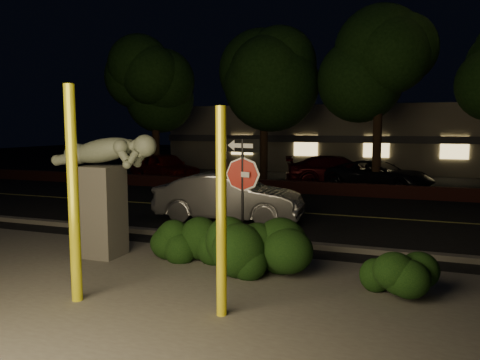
{
  "coord_description": "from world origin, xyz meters",
  "views": [
    {
      "loc": [
        3.81,
        -7.26,
        2.7
      ],
      "look_at": [
        0.49,
        1.84,
        1.6
      ],
      "focal_mm": 35.0,
      "sensor_mm": 36.0,
      "label": 1
    }
  ],
  "objects_px": {
    "signpost": "(243,175)",
    "silver_sedan": "(229,197)",
    "sculpture": "(104,182)",
    "parked_car_dark": "(378,175)",
    "yellow_pole_left": "(73,195)",
    "yellow_pole_right": "(221,214)",
    "parked_car_red": "(164,167)",
    "parked_car_darkred": "(338,171)"
  },
  "relations": [
    {
      "from": "signpost",
      "to": "silver_sedan",
      "type": "relative_size",
      "value": 0.59
    },
    {
      "from": "sculpture",
      "to": "parked_car_dark",
      "type": "height_order",
      "value": "sculpture"
    },
    {
      "from": "yellow_pole_left",
      "to": "silver_sedan",
      "type": "height_order",
      "value": "yellow_pole_left"
    },
    {
      "from": "silver_sedan",
      "to": "parked_car_dark",
      "type": "relative_size",
      "value": 0.92
    },
    {
      "from": "yellow_pole_left",
      "to": "yellow_pole_right",
      "type": "height_order",
      "value": "yellow_pole_left"
    },
    {
      "from": "sculpture",
      "to": "silver_sedan",
      "type": "height_order",
      "value": "sculpture"
    },
    {
      "from": "yellow_pole_right",
      "to": "sculpture",
      "type": "bearing_deg",
      "value": 149.52
    },
    {
      "from": "yellow_pole_left",
      "to": "sculpture",
      "type": "xyz_separation_m",
      "value": [
        -1.12,
        2.27,
        -0.09
      ]
    },
    {
      "from": "yellow_pole_right",
      "to": "parked_car_red",
      "type": "relative_size",
      "value": 0.7
    },
    {
      "from": "yellow_pole_right",
      "to": "silver_sedan",
      "type": "bearing_deg",
      "value": 110.57
    },
    {
      "from": "signpost",
      "to": "parked_car_dark",
      "type": "distance_m",
      "value": 12.18
    },
    {
      "from": "signpost",
      "to": "parked_car_darkred",
      "type": "relative_size",
      "value": 0.52
    },
    {
      "from": "yellow_pole_left",
      "to": "silver_sedan",
      "type": "relative_size",
      "value": 0.79
    },
    {
      "from": "yellow_pole_right",
      "to": "signpost",
      "type": "xyz_separation_m",
      "value": [
        -0.68,
        2.78,
        0.26
      ]
    },
    {
      "from": "sculpture",
      "to": "parked_car_dark",
      "type": "distance_m",
      "value": 13.59
    },
    {
      "from": "yellow_pole_right",
      "to": "parked_car_darkred",
      "type": "distance_m",
      "value": 15.58
    },
    {
      "from": "signpost",
      "to": "yellow_pole_right",
      "type": "bearing_deg",
      "value": -58.32
    },
    {
      "from": "parked_car_darkred",
      "to": "yellow_pole_left",
      "type": "bearing_deg",
      "value": 158.85
    },
    {
      "from": "sculpture",
      "to": "parked_car_dark",
      "type": "bearing_deg",
      "value": 69.43
    },
    {
      "from": "parked_car_darkred",
      "to": "parked_car_dark",
      "type": "relative_size",
      "value": 1.05
    },
    {
      "from": "silver_sedan",
      "to": "yellow_pole_left",
      "type": "bearing_deg",
      "value": 176.35
    },
    {
      "from": "yellow_pole_left",
      "to": "parked_car_darkred",
      "type": "xyz_separation_m",
      "value": [
        1.7,
        15.79,
        -0.98
      ]
    },
    {
      "from": "yellow_pole_right",
      "to": "silver_sedan",
      "type": "height_order",
      "value": "yellow_pole_right"
    },
    {
      "from": "parked_car_dark",
      "to": "parked_car_darkred",
      "type": "bearing_deg",
      "value": 86.59
    },
    {
      "from": "silver_sedan",
      "to": "parked_car_dark",
      "type": "bearing_deg",
      "value": -27.57
    },
    {
      "from": "parked_car_dark",
      "to": "sculpture",
      "type": "bearing_deg",
      "value": 179.66
    },
    {
      "from": "yellow_pole_left",
      "to": "parked_car_darkred",
      "type": "bearing_deg",
      "value": 83.84
    },
    {
      "from": "yellow_pole_left",
      "to": "silver_sedan",
      "type": "xyz_separation_m",
      "value": [
        -0.07,
        6.64,
        -0.98
      ]
    },
    {
      "from": "signpost",
      "to": "parked_car_dark",
      "type": "bearing_deg",
      "value": 98.95
    },
    {
      "from": "signpost",
      "to": "sculpture",
      "type": "distance_m",
      "value": 2.87
    },
    {
      "from": "silver_sedan",
      "to": "sculpture",
      "type": "bearing_deg",
      "value": 162.22
    },
    {
      "from": "signpost",
      "to": "parked_car_dark",
      "type": "relative_size",
      "value": 0.54
    },
    {
      "from": "silver_sedan",
      "to": "parked_car_red",
      "type": "relative_size",
      "value": 0.99
    },
    {
      "from": "yellow_pole_right",
      "to": "silver_sedan",
      "type": "xyz_separation_m",
      "value": [
        -2.4,
        6.4,
        -0.8
      ]
    },
    {
      "from": "signpost",
      "to": "sculpture",
      "type": "relative_size",
      "value": 0.97
    },
    {
      "from": "yellow_pole_left",
      "to": "signpost",
      "type": "height_order",
      "value": "yellow_pole_left"
    },
    {
      "from": "signpost",
      "to": "parked_car_darkred",
      "type": "distance_m",
      "value": 12.81
    },
    {
      "from": "yellow_pole_left",
      "to": "signpost",
      "type": "relative_size",
      "value": 1.35
    },
    {
      "from": "sculpture",
      "to": "parked_car_darkred",
      "type": "height_order",
      "value": "sculpture"
    },
    {
      "from": "yellow_pole_left",
      "to": "parked_car_darkred",
      "type": "height_order",
      "value": "yellow_pole_left"
    },
    {
      "from": "silver_sedan",
      "to": "parked_car_red",
      "type": "height_order",
      "value": "parked_car_red"
    },
    {
      "from": "yellow_pole_left",
      "to": "parked_car_dark",
      "type": "bearing_deg",
      "value": 76.77
    }
  ]
}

